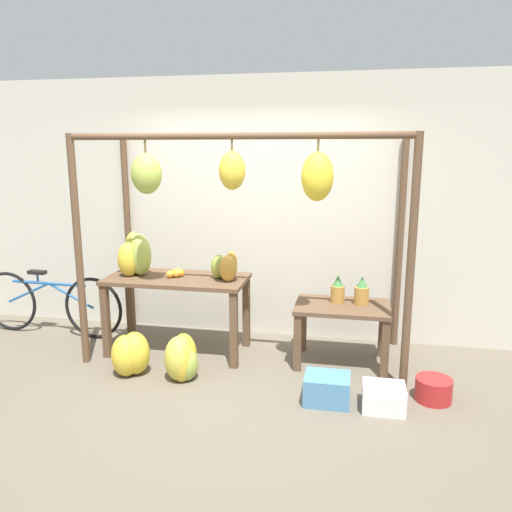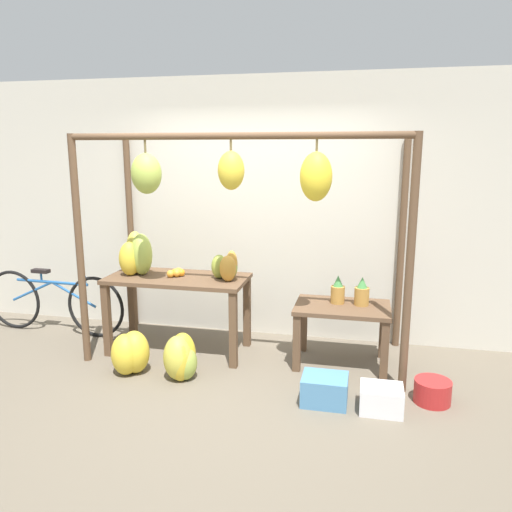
% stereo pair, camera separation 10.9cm
% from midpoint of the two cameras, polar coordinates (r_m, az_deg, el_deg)
% --- Properties ---
extents(ground_plane, '(20.00, 20.00, 0.00)m').
position_cam_midpoint_polar(ground_plane, '(4.39, -3.25, -15.60)').
color(ground_plane, '#665B4C').
extents(shop_wall_back, '(8.00, 0.08, 2.80)m').
position_cam_midpoint_polar(shop_wall_back, '(5.44, 1.03, 5.35)').
color(shop_wall_back, beige).
rests_on(shop_wall_back, ground_plane).
extents(stall_awning, '(3.06, 1.21, 2.18)m').
position_cam_midpoint_polar(stall_awning, '(4.49, -1.45, 6.43)').
color(stall_awning, brown).
rests_on(stall_awning, ground_plane).
extents(display_table_main, '(1.40, 0.65, 0.79)m').
position_cam_midpoint_polar(display_table_main, '(5.10, -8.32, -3.79)').
color(display_table_main, brown).
rests_on(display_table_main, ground_plane).
extents(display_table_side, '(0.89, 0.60, 0.59)m').
position_cam_midpoint_polar(display_table_side, '(4.87, 10.45, -6.92)').
color(display_table_side, brown).
rests_on(display_table_side, ground_plane).
extents(banana_pile_on_table, '(0.40, 0.40, 0.43)m').
position_cam_midpoint_polar(banana_pile_on_table, '(5.19, -12.93, 0.12)').
color(banana_pile_on_table, '#9EB247').
rests_on(banana_pile_on_table, display_table_main).
extents(orange_pile, '(0.16, 0.16, 0.08)m').
position_cam_midpoint_polar(orange_pile, '(5.06, -8.46, -1.89)').
color(orange_pile, orange).
rests_on(orange_pile, display_table_main).
extents(pineapple_cluster, '(0.36, 0.15, 0.27)m').
position_cam_midpoint_polar(pineapple_cluster, '(4.86, 11.36, -4.09)').
color(pineapple_cluster, '#B27F38').
rests_on(pineapple_cluster, display_table_side).
extents(banana_pile_ground_left, '(0.46, 0.45, 0.40)m').
position_cam_midpoint_polar(banana_pile_ground_left, '(4.83, -13.49, -10.70)').
color(banana_pile_ground_left, gold).
rests_on(banana_pile_ground_left, ground_plane).
extents(banana_pile_ground_right, '(0.38, 0.40, 0.42)m').
position_cam_midpoint_polar(banana_pile_ground_right, '(4.62, -7.89, -11.54)').
color(banana_pile_ground_right, '#9EB247').
rests_on(banana_pile_ground_right, ground_plane).
extents(fruit_crate_white, '(0.37, 0.30, 0.23)m').
position_cam_midpoint_polar(fruit_crate_white, '(4.27, 8.60, -14.85)').
color(fruit_crate_white, '#4C84B2').
rests_on(fruit_crate_white, ground_plane).
extents(blue_bucket, '(0.30, 0.30, 0.19)m').
position_cam_midpoint_polar(blue_bucket, '(4.49, 20.19, -14.32)').
color(blue_bucket, '#AD2323').
rests_on(blue_bucket, ground_plane).
extents(parked_bicycle, '(1.75, 0.11, 0.73)m').
position_cam_midpoint_polar(parked_bicycle, '(6.05, -21.66, -4.89)').
color(parked_bicycle, black).
rests_on(parked_bicycle, ground_plane).
extents(papaya_pile, '(0.29, 0.31, 0.28)m').
position_cam_midpoint_polar(papaya_pile, '(4.89, -2.69, -1.24)').
color(papaya_pile, '#93A33D').
rests_on(papaya_pile, display_table_main).
extents(fruit_crate_purple, '(0.33, 0.27, 0.21)m').
position_cam_midpoint_polar(fruit_crate_purple, '(4.24, 14.87, -15.51)').
color(fruit_crate_purple, silver).
rests_on(fruit_crate_purple, ground_plane).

